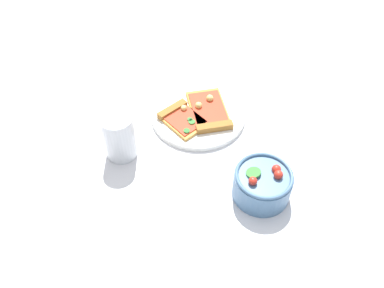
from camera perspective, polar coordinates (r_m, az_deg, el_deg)
ground_plane at (r=1.05m, az=1.05°, el=2.34°), size 2.40×2.40×0.00m
plate at (r=1.07m, az=0.87°, el=4.12°), size 0.25×0.25×0.01m
pizza_slice_near at (r=1.06m, az=2.41°, el=4.48°), size 0.11×0.16×0.03m
pizza_slice_far at (r=1.05m, az=-1.50°, el=3.71°), size 0.12×0.14×0.02m
salad_bowl at (r=0.90m, az=9.79°, el=-5.50°), size 0.13×0.13×0.08m
soda_glass at (r=0.97m, az=-10.06°, el=0.88°), size 0.08×0.08×0.12m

